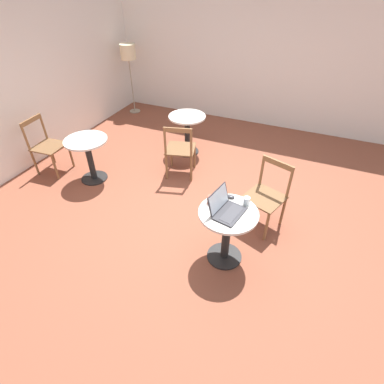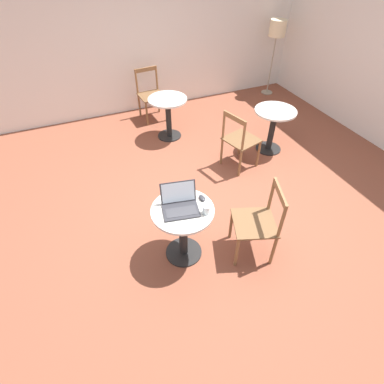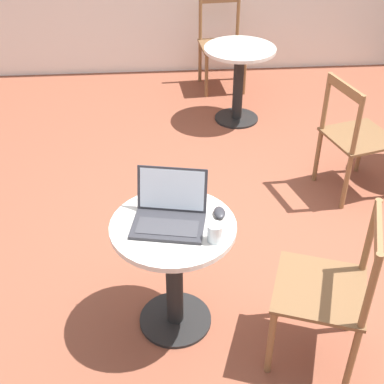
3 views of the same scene
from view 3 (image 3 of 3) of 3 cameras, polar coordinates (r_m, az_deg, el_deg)
name	(u,v)px [view 3 (image 3 of 3)]	position (r m, az deg, el deg)	size (l,w,h in m)	color
ground_plane	(274,254)	(3.63, 8.69, -6.61)	(16.00, 16.00, 0.00)	brown
cafe_table_near	(174,257)	(2.84, -1.95, -6.90)	(0.65, 0.65, 0.71)	black
cafe_table_far	(239,71)	(5.02, 5.03, 12.78)	(0.65, 0.65, 0.71)	black
chair_near_right	(329,290)	(2.79, 14.44, -10.14)	(0.57, 0.57, 0.91)	brown
chair_mid_left	(354,138)	(4.12, 16.92, 5.55)	(0.55, 0.55, 0.91)	brown
chair_far_back	(222,44)	(5.75, 3.17, 15.47)	(0.48, 0.48, 0.91)	brown
laptop	(169,214)	(2.69, -2.42, -2.33)	(0.41, 0.36, 0.25)	#2D2D33
mouse	(219,213)	(2.75, 2.95, -2.21)	(0.06, 0.10, 0.03)	#2D2D33
mug	(186,190)	(2.86, -0.64, 0.18)	(0.11, 0.07, 0.09)	#C64C38
drinking_glass	(215,233)	(2.57, 2.46, -4.37)	(0.07, 0.07, 0.10)	silver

